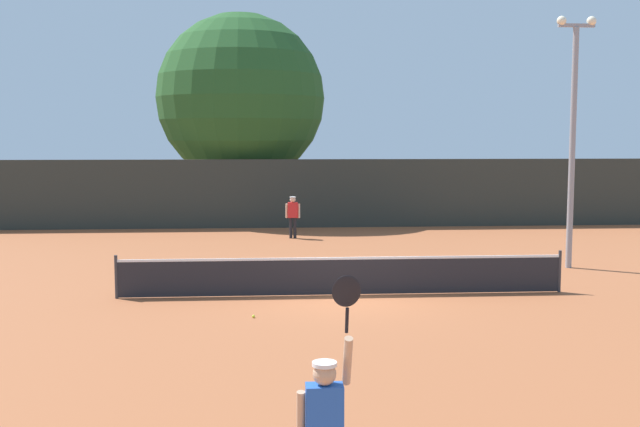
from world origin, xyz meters
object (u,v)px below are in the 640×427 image
object	(u,v)px
player_serving	(325,417)
tennis_ball	(254,316)
light_pole	(573,125)
player_receiving	(293,213)
large_tree	(241,98)
parked_car_near	(432,198)

from	to	relation	value
player_serving	tennis_ball	bearing A→B (deg)	95.63
light_pole	player_serving	bearing A→B (deg)	-120.06
player_serving	light_pole	distance (m)	17.30
light_pole	player_receiving	bearing A→B (deg)	138.27
player_receiving	large_tree	world-z (taller)	large_tree
player_serving	light_pole	world-z (taller)	light_pole
player_receiving	light_pole	world-z (taller)	light_pole
player_receiving	parked_car_near	distance (m)	12.10
tennis_ball	light_pole	xyz separation A→B (m)	(9.41, 5.75, 4.25)
light_pole	parked_car_near	distance (m)	17.02
tennis_ball	large_tree	xyz separation A→B (m)	(-0.89, 20.01, 5.71)
player_serving	player_receiving	bearing A→B (deg)	88.88
player_serving	player_receiving	world-z (taller)	player_serving
player_receiving	tennis_ball	distance (m)	13.07
tennis_ball	parked_car_near	world-z (taller)	parked_car_near
player_serving	tennis_ball	xyz separation A→B (m)	(-0.89, 8.97, -1.10)
player_serving	parked_car_near	size ratio (longest dim) A/B	0.61
player_receiving	tennis_ball	size ratio (longest dim) A/B	23.92
large_tree	parked_car_near	world-z (taller)	large_tree
player_serving	parked_car_near	world-z (taller)	player_serving
player_serving	large_tree	xyz separation A→B (m)	(-1.77, 28.98, 4.60)
player_serving	light_pole	bearing A→B (deg)	59.94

